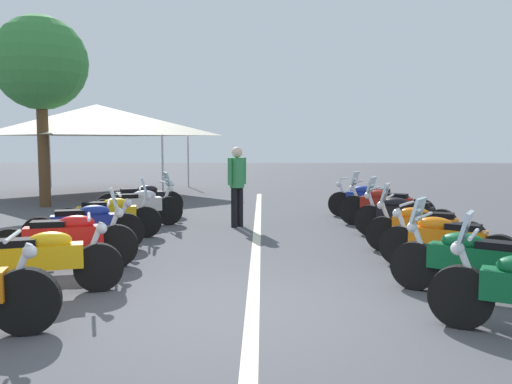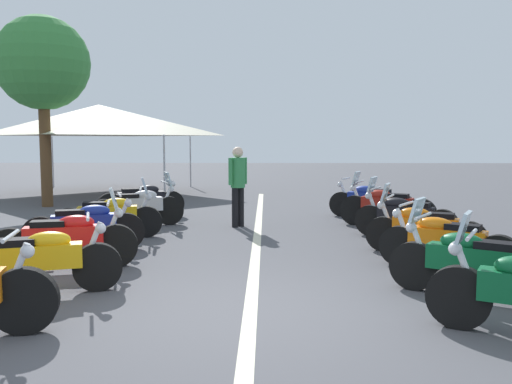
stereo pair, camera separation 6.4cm
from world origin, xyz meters
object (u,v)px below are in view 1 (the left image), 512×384
(motorcycle_left_row_2, at_px, (67,238))
(motorcycle_left_row_4, at_px, (109,215))
(motorcycle_right_row_2, at_px, (446,241))
(motorcycle_right_row_6, at_px, (370,200))
(motorcycle_left_row_6, at_px, (141,200))
(motorcycle_right_row_1, at_px, (475,261))
(event_tent, at_px, (97,120))
(motorcycle_right_row_3, at_px, (423,227))
(motorcycle_right_row_5, at_px, (385,206))
(roadside_tree_0, at_px, (40,64))
(motorcycle_right_row_4, at_px, (403,215))
(motorcycle_left_row_1, at_px, (37,260))
(bystander_1, at_px, (237,180))
(motorcycle_left_row_3, at_px, (85,226))
(motorcycle_left_row_5, at_px, (138,206))

(motorcycle_left_row_2, relative_size, motorcycle_left_row_4, 1.01)
(motorcycle_right_row_2, bearing_deg, motorcycle_right_row_6, -57.08)
(motorcycle_left_row_6, bearing_deg, motorcycle_left_row_4, -113.64)
(motorcycle_right_row_1, xyz_separation_m, event_tent, (12.95, 8.54, 2.19))
(motorcycle_right_row_1, xyz_separation_m, motorcycle_right_row_3, (2.60, -0.14, -0.01))
(motorcycle_left_row_2, xyz_separation_m, motorcycle_right_row_2, (-0.04, -5.64, -0.02))
(motorcycle_right_row_5, xyz_separation_m, motorcycle_right_row_6, (1.38, 0.07, -0.03))
(motorcycle_left_row_4, relative_size, motorcycle_right_row_6, 1.04)
(motorcycle_right_row_1, distance_m, roadside_tree_0, 13.22)
(motorcycle_right_row_5, relative_size, roadside_tree_0, 0.37)
(motorcycle_right_row_4, bearing_deg, motorcycle_left_row_1, 63.81)
(motorcycle_left_row_4, xyz_separation_m, motorcycle_right_row_4, (0.12, -5.80, -0.00))
(motorcycle_left_row_6, xyz_separation_m, motorcycle_right_row_6, (0.13, -5.67, -0.01))
(motorcycle_left_row_2, xyz_separation_m, roadside_tree_0, (7.64, 3.40, 3.61))
(motorcycle_right_row_5, bearing_deg, motorcycle_left_row_4, 40.42)
(motorcycle_right_row_3, distance_m, motorcycle_right_row_4, 1.50)
(motorcycle_left_row_1, relative_size, motorcycle_left_row_2, 0.97)
(motorcycle_left_row_2, xyz_separation_m, motorcycle_left_row_6, (5.32, 0.08, -0.01))
(motorcycle_right_row_4, bearing_deg, bystander_1, 5.63)
(motorcycle_left_row_1, height_order, motorcycle_left_row_2, motorcycle_left_row_2)
(motorcycle_left_row_3, xyz_separation_m, roadside_tree_0, (6.37, 3.26, 3.63))
(motorcycle_left_row_3, distance_m, roadside_tree_0, 8.02)
(motorcycle_left_row_2, bearing_deg, bystander_1, 45.13)
(motorcycle_right_row_1, bearing_deg, motorcycle_right_row_6, -57.64)
(motorcycle_right_row_6, bearing_deg, motorcycle_right_row_2, 116.81)
(motorcycle_right_row_5, distance_m, event_tent, 11.65)
(roadside_tree_0, distance_m, event_tent, 4.17)
(motorcycle_left_row_5, xyz_separation_m, motorcycle_right_row_1, (-5.44, -5.38, -0.01))
(motorcycle_left_row_4, bearing_deg, roadside_tree_0, 110.98)
(roadside_tree_0, bearing_deg, motorcycle_left_row_4, -146.96)
(motorcycle_right_row_4, bearing_deg, motorcycle_right_row_3, 116.01)
(motorcycle_left_row_1, xyz_separation_m, motorcycle_right_row_5, (5.45, -5.53, 0.03))
(motorcycle_right_row_6, bearing_deg, motorcycle_right_row_3, 117.24)
(motorcycle_left_row_4, distance_m, motorcycle_left_row_6, 2.76)
(motorcycle_left_row_5, distance_m, event_tent, 8.44)
(motorcycle_left_row_2, height_order, event_tent, event_tent)
(motorcycle_left_row_3, xyz_separation_m, motorcycle_right_row_1, (-2.69, -5.66, 0.00))
(motorcycle_left_row_5, bearing_deg, motorcycle_right_row_2, -60.53)
(motorcycle_left_row_1, distance_m, roadside_tree_0, 10.34)
(motorcycle_left_row_1, relative_size, motorcycle_left_row_6, 1.01)
(motorcycle_left_row_2, height_order, motorcycle_left_row_4, motorcycle_left_row_2)
(motorcycle_left_row_3, bearing_deg, motorcycle_right_row_3, -19.93)
(motorcycle_left_row_4, xyz_separation_m, motorcycle_right_row_6, (2.89, -5.69, -0.01))
(motorcycle_left_row_3, xyz_separation_m, bystander_1, (2.76, -2.51, 0.60))
(motorcycle_left_row_1, xyz_separation_m, motorcycle_left_row_2, (1.38, 0.13, 0.02))
(motorcycle_left_row_1, bearing_deg, event_tent, 85.58)
(motorcycle_left_row_4, height_order, roadside_tree_0, roadside_tree_0)
(motorcycle_left_row_1, bearing_deg, motorcycle_left_row_4, 75.16)
(motorcycle_left_row_6, xyz_separation_m, motorcycle_right_row_3, (-4.14, -5.74, -0.01))
(motorcycle_left_row_4, relative_size, event_tent, 0.33)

